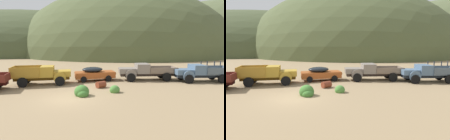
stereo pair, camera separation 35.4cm
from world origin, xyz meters
TOP-DOWN VIEW (x-y plane):
  - ground_plane at (0.00, 0.00)m, footprint 300.00×300.00m
  - hill_far_left at (-15.76, 72.09)m, footprint 109.89×64.09m
  - hill_distant at (21.46, 64.62)m, footprint 81.93×81.89m
  - hill_far_right at (67.56, 69.04)m, footprint 76.18×61.42m
  - truck_mustard at (-2.35, 5.90)m, footprint 5.76×2.46m
  - car_oxide_orange at (2.94, 6.88)m, footprint 4.78×2.17m
  - truck_primer_gray at (8.28, 6.20)m, footprint 6.74×3.11m
  - truck_chalk_blue at (13.92, 4.09)m, footprint 6.22×3.14m
  - oil_drum_tipped at (2.96, 3.18)m, footprint 1.07×0.96m
  - bush_front_right at (3.86, 1.21)m, footprint 0.89×0.80m
  - bush_back_edge at (1.06, 0.66)m, footprint 1.21×1.27m
  - bush_near_barrel at (7.79, 9.76)m, footprint 1.13×0.83m

SIDE VIEW (x-z plane):
  - ground_plane at x=0.00m, z-range 0.00..0.00m
  - hill_far_left at x=-15.76m, z-range -16.77..16.77m
  - hill_distant at x=21.46m, z-range -24.37..24.37m
  - hill_far_right at x=67.56m, z-range -23.36..23.36m
  - bush_near_barrel at x=7.79m, z-range -0.19..0.58m
  - bush_front_right at x=3.86m, z-range -0.20..0.60m
  - bush_back_edge at x=1.06m, z-range -0.30..0.83m
  - oil_drum_tipped at x=2.96m, z-range 0.00..0.62m
  - car_oxide_orange at x=2.94m, z-range 0.03..1.60m
  - truck_primer_gray at x=8.28m, z-range 0.05..1.94m
  - truck_chalk_blue at x=13.92m, z-range -0.08..2.08m
  - truck_mustard at x=-2.35m, z-range 0.06..1.97m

